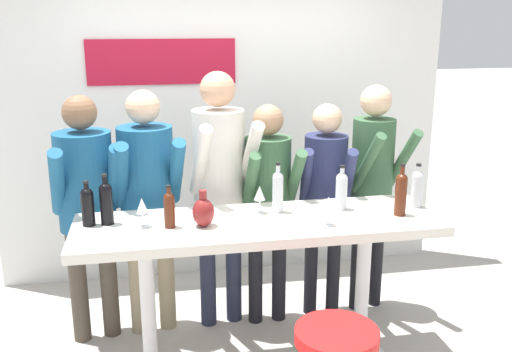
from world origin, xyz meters
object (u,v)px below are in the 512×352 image
wine_glass_2 (260,194)px  person_center_left (219,172)px  wine_bottle_0 (169,208)px  wine_bottle_3 (88,205)px  wine_glass_0 (142,207)px  person_far_left (86,194)px  wine_bottle_5 (278,190)px  wine_glass_1 (328,205)px  wine_bottle_6 (417,187)px  tasting_table (259,244)px  decorative_vase (203,212)px  wine_bottle_4 (106,201)px  person_center_right (325,187)px  person_center (268,191)px  person_left (147,188)px  wine_bottle_2 (401,192)px  person_right (373,172)px  wine_bottle_1 (341,189)px

wine_glass_2 → person_center_left: bearing=110.5°
wine_bottle_0 → wine_bottle_3: wine_bottle_3 is taller
wine_glass_0 → person_far_left: bearing=123.0°
wine_bottle_0 → wine_glass_0: size_ratio=1.44×
person_far_left → wine_bottle_5: size_ratio=5.38×
wine_glass_1 → wine_bottle_3: bearing=169.3°
wine_bottle_6 → wine_glass_2: size_ratio=1.62×
person_far_left → tasting_table: bearing=-39.1°
person_far_left → decorative_vase: 0.95m
wine_bottle_4 → decorative_vase: 0.58m
person_center_right → wine_bottle_0: person_center_right is taller
person_center → wine_bottle_3: bearing=-159.2°
wine_bottle_6 → decorative_vase: bearing=-175.8°
person_left → decorative_vase: person_left is taller
person_center_right → wine_bottle_2: bearing=-57.1°
person_center_left → wine_bottle_2: bearing=-42.6°
wine_glass_2 → wine_bottle_4: bearing=-178.5°
person_center_left → wine_bottle_4: person_center_left is taller
person_left → person_far_left: bearing=177.8°
person_right → wine_bottle_3: bearing=-174.4°
person_center → wine_bottle_2: (0.69, -0.66, 0.15)m
wine_bottle_1 → wine_bottle_3: 1.55m
person_left → person_center_left: 0.50m
person_center_left → wine_bottle_6: (1.20, -0.57, -0.01)m
person_center → decorative_vase: (-0.52, -0.63, 0.09)m
wine_bottle_4 → wine_glass_1: size_ratio=1.73×
person_right → person_far_left: bearing=172.0°
person_far_left → wine_bottle_2: size_ratio=5.28×
decorative_vase → wine_bottle_6: bearing=4.2°
person_far_left → person_center_right: bearing=-9.0°
person_center_right → person_right: (0.38, 0.04, 0.08)m
person_center → wine_glass_1: 0.78m
person_right → wine_bottle_1: (-0.43, -0.55, 0.06)m
wine_bottle_4 → wine_bottle_5: size_ratio=0.96×
person_center → wine_glass_1: (0.20, -0.75, 0.13)m
person_far_left → wine_glass_0: size_ratio=9.76×
person_right → wine_glass_2: 1.09m
person_right → wine_glass_2: (-0.96, -0.53, 0.05)m
person_center_right → wine_bottle_6: 0.72m
wine_bottle_1 → wine_bottle_2: (0.32, -0.17, 0.02)m
wine_bottle_3 → decorative_vase: wine_bottle_3 is taller
person_left → wine_bottle_6: 1.79m
wine_bottle_1 → tasting_table: bearing=-169.2°
person_left → wine_bottle_0: (0.12, -0.64, 0.06)m
wine_bottle_0 → wine_bottle_6: wine_bottle_6 is taller
wine_bottle_4 → wine_glass_2: (0.92, 0.02, -0.02)m
wine_bottle_3 → wine_glass_2: bearing=1.5°
wine_bottle_5 → wine_glass_0: bearing=-172.3°
person_left → tasting_table: bearing=-50.0°
wine_bottle_6 → wine_bottle_4: bearing=178.7°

